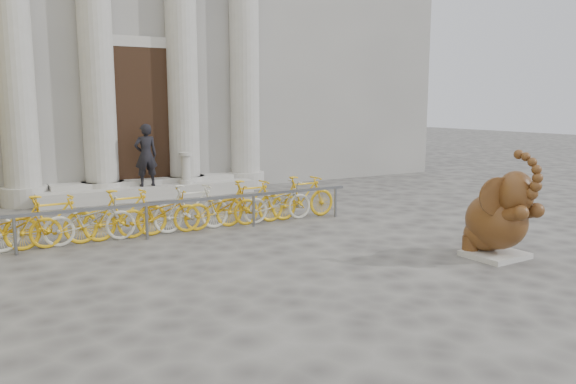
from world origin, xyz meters
TOP-DOWN VIEW (x-y plane):
  - ground at (0.00, 0.00)m, footprint 80.00×80.00m
  - classical_building at (0.00, 14.93)m, footprint 22.00×10.70m
  - entrance_steps at (0.00, 9.40)m, footprint 6.00×1.20m
  - elephant_statue at (3.47, 0.22)m, footprint 1.27×1.41m
  - bike_rack at (-1.46, 4.78)m, footprint 9.36×0.53m
  - pedestrian at (-0.12, 9.20)m, footprint 0.64×0.42m
  - balustrade_post at (0.98, 9.10)m, footprint 0.37×0.37m

SIDE VIEW (x-z plane):
  - ground at x=0.00m, z-range 0.00..0.00m
  - entrance_steps at x=0.00m, z-range 0.00..0.36m
  - bike_rack at x=-1.46m, z-range 0.00..1.00m
  - elephant_statue at x=3.47m, z-range -0.26..1.63m
  - balustrade_post at x=0.98m, z-range 0.32..1.23m
  - pedestrian at x=-0.12m, z-range 0.36..2.09m
  - classical_building at x=0.00m, z-range -0.02..11.98m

